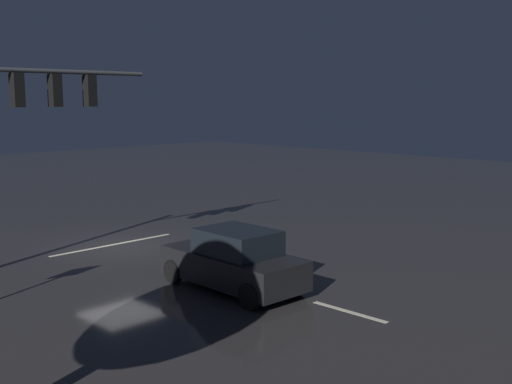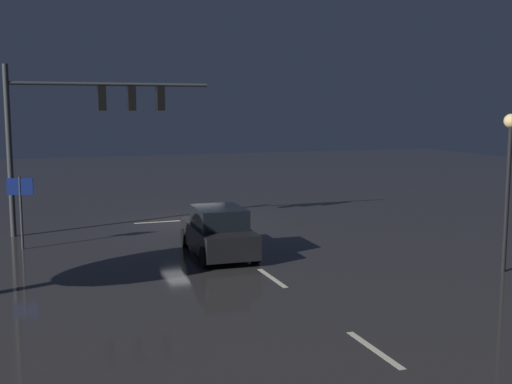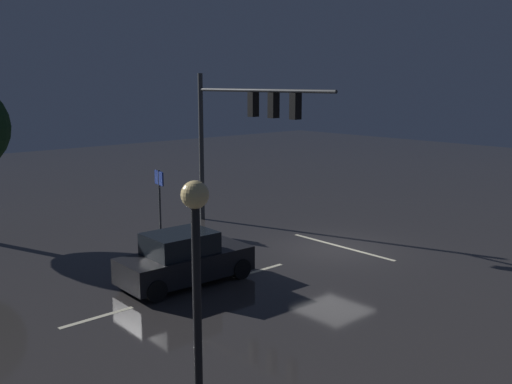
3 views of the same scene
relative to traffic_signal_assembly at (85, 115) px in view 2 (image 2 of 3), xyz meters
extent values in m
plane|color=#2D2B2B|center=(-4.54, -0.75, -4.81)|extent=(80.00, 80.00, 0.00)
cylinder|color=#383A3D|center=(2.92, 0.02, -1.43)|extent=(0.22, 0.22, 6.76)
cylinder|color=#383A3D|center=(-1.08, 0.02, 1.23)|extent=(8.01, 0.14, 0.14)
cube|color=black|center=(-0.68, 0.02, 0.66)|extent=(0.32, 0.36, 1.00)
sphere|color=black|center=(-0.68, -0.17, 0.98)|extent=(0.20, 0.20, 0.20)
sphere|color=black|center=(-0.68, -0.17, 0.66)|extent=(0.20, 0.20, 0.20)
sphere|color=#19F24C|center=(-0.68, -0.17, 0.34)|extent=(0.20, 0.20, 0.20)
cube|color=black|center=(-1.88, 0.02, 0.66)|extent=(0.32, 0.36, 1.00)
sphere|color=black|center=(-1.88, -0.17, 0.98)|extent=(0.20, 0.20, 0.20)
sphere|color=black|center=(-1.88, -0.17, 0.66)|extent=(0.20, 0.20, 0.20)
sphere|color=#19F24C|center=(-1.88, -0.17, 0.34)|extent=(0.20, 0.20, 0.20)
cube|color=black|center=(-3.08, 0.02, 0.66)|extent=(0.32, 0.36, 1.00)
sphere|color=black|center=(-3.08, -0.17, 0.98)|extent=(0.20, 0.20, 0.20)
sphere|color=black|center=(-3.08, -0.17, 0.66)|extent=(0.20, 0.20, 0.20)
sphere|color=#19F24C|center=(-3.08, -0.17, 0.34)|extent=(0.20, 0.20, 0.20)
cube|color=beige|center=(-4.54, 3.25, -4.80)|extent=(0.16, 2.20, 0.01)
cube|color=beige|center=(-4.54, 9.25, -4.80)|extent=(0.16, 2.20, 0.01)
cube|color=beige|center=(-4.54, 15.25, -4.80)|extent=(0.16, 2.20, 0.01)
cube|color=beige|center=(-4.54, -1.18, -4.80)|extent=(5.00, 0.16, 0.01)
cube|color=black|center=(-3.86, 5.79, -4.19)|extent=(1.94, 4.36, 0.80)
cube|color=black|center=(-3.85, 5.99, -3.45)|extent=(1.67, 2.15, 0.68)
cylinder|color=black|center=(-3.07, 4.16, -4.47)|extent=(0.24, 0.69, 0.68)
cylinder|color=black|center=(-4.75, 4.22, -4.47)|extent=(0.24, 0.69, 0.68)
cylinder|color=black|center=(-2.96, 7.36, -4.47)|extent=(0.24, 0.69, 0.68)
cylinder|color=black|center=(-4.64, 7.41, -4.47)|extent=(0.24, 0.69, 0.68)
sphere|color=#F9EFC6|center=(-3.28, 3.65, -4.14)|extent=(0.20, 0.20, 0.20)
sphere|color=#F9EFC6|center=(-4.58, 3.69, -4.14)|extent=(0.20, 0.20, 0.20)
cylinder|color=black|center=(-11.61, 11.01, -2.55)|extent=(0.14, 0.14, 4.51)
sphere|color=#F9D88C|center=(-11.61, 11.01, -0.12)|extent=(0.44, 0.44, 0.44)
cylinder|color=#383A3D|center=(2.56, 2.59, -3.49)|extent=(0.09, 0.09, 2.64)
cube|color=navy|center=(2.56, 2.59, -2.51)|extent=(0.89, 0.24, 0.60)
camera|label=1|loc=(7.84, 18.16, 0.40)|focal=44.62mm
camera|label=2|loc=(2.13, 26.39, 0.27)|focal=44.10mm
camera|label=3|loc=(-18.69, 16.16, 1.57)|focal=40.99mm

